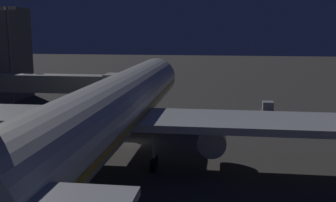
{
  "coord_description": "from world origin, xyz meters",
  "views": [
    {
      "loc": [
        -10.83,
        47.65,
        13.92
      ],
      "look_at": [
        -3.0,
        -9.82,
        3.5
      ],
      "focal_mm": 43.95,
      "sensor_mm": 36.0,
      "label": 1
    }
  ],
  "objects_px": {
    "airliner_at_gate": "(112,111)",
    "apron_floodlight_mast": "(10,50)",
    "jet_bridge": "(60,84)",
    "traffic_cone_nose_port": "(171,109)",
    "baggage_container_near_belt": "(268,106)",
    "traffic_cone_nose_starboard": "(146,109)"
  },
  "relations": [
    {
      "from": "apron_floodlight_mast",
      "to": "baggage_container_near_belt",
      "type": "xyz_separation_m",
      "value": [
        -43.81,
        -3.12,
        -9.3
      ]
    },
    {
      "from": "apron_floodlight_mast",
      "to": "traffic_cone_nose_starboard",
      "type": "xyz_separation_m",
      "value": [
        -23.3,
        -1.27,
        -9.86
      ]
    },
    {
      "from": "apron_floodlight_mast",
      "to": "traffic_cone_nose_port",
      "type": "xyz_separation_m",
      "value": [
        -27.7,
        -1.27,
        -9.86
      ]
    },
    {
      "from": "baggage_container_near_belt",
      "to": "traffic_cone_nose_starboard",
      "type": "relative_size",
      "value": 3.4
    },
    {
      "from": "baggage_container_near_belt",
      "to": "traffic_cone_nose_starboard",
      "type": "bearing_deg",
      "value": 5.13
    },
    {
      "from": "baggage_container_near_belt",
      "to": "jet_bridge",
      "type": "bearing_deg",
      "value": 23.53
    },
    {
      "from": "airliner_at_gate",
      "to": "apron_floodlight_mast",
      "type": "relative_size",
      "value": 3.52
    },
    {
      "from": "airliner_at_gate",
      "to": "traffic_cone_nose_starboard",
      "type": "xyz_separation_m",
      "value": [
        2.2,
        -29.0,
        -5.53
      ]
    },
    {
      "from": "baggage_container_near_belt",
      "to": "traffic_cone_nose_starboard",
      "type": "distance_m",
      "value": 20.6
    },
    {
      "from": "airliner_at_gate",
      "to": "traffic_cone_nose_starboard",
      "type": "distance_m",
      "value": 29.6
    },
    {
      "from": "airliner_at_gate",
      "to": "baggage_container_near_belt",
      "type": "height_order",
      "value": "airliner_at_gate"
    },
    {
      "from": "traffic_cone_nose_port",
      "to": "traffic_cone_nose_starboard",
      "type": "relative_size",
      "value": 1.0
    },
    {
      "from": "airliner_at_gate",
      "to": "apron_floodlight_mast",
      "type": "xyz_separation_m",
      "value": [
        25.5,
        -27.73,
        4.33
      ]
    },
    {
      "from": "baggage_container_near_belt",
      "to": "traffic_cone_nose_port",
      "type": "height_order",
      "value": "baggage_container_near_belt"
    },
    {
      "from": "airliner_at_gate",
      "to": "jet_bridge",
      "type": "relative_size",
      "value": 2.63
    },
    {
      "from": "apron_floodlight_mast",
      "to": "traffic_cone_nose_port",
      "type": "distance_m",
      "value": 29.43
    },
    {
      "from": "airliner_at_gate",
      "to": "apron_floodlight_mast",
      "type": "height_order",
      "value": "airliner_at_gate"
    },
    {
      "from": "jet_bridge",
      "to": "baggage_container_near_belt",
      "type": "height_order",
      "value": "jet_bridge"
    },
    {
      "from": "airliner_at_gate",
      "to": "jet_bridge",
      "type": "distance_m",
      "value": 21.43
    },
    {
      "from": "airliner_at_gate",
      "to": "traffic_cone_nose_starboard",
      "type": "bearing_deg",
      "value": -85.66
    },
    {
      "from": "jet_bridge",
      "to": "traffic_cone_nose_port",
      "type": "height_order",
      "value": "jet_bridge"
    },
    {
      "from": "traffic_cone_nose_port",
      "to": "traffic_cone_nose_starboard",
      "type": "distance_m",
      "value": 4.4
    }
  ]
}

